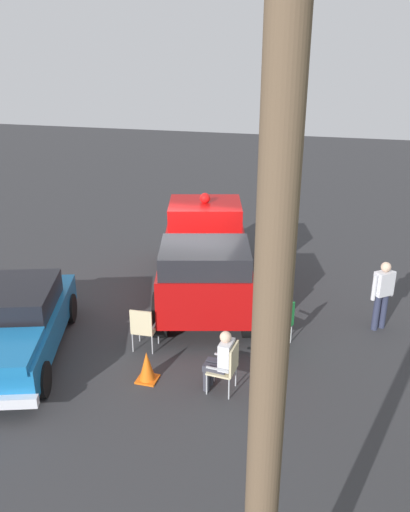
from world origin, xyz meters
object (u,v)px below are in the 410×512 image
(lawn_chair_spare, at_px, (143,326))
(traffic_cone, at_px, (147,367))
(classic_hot_rod, at_px, (14,325))
(spectator_standing, at_px, (383,291))
(spectator_seated, at_px, (221,359))
(lawn_chair_near_truck, at_px, (228,365))
(lawn_chair_by_car, at_px, (282,321))
(utility_pole, at_px, (267,401))
(vintage_fire_truck, at_px, (205,255))

(lawn_chair_spare, bearing_deg, traffic_cone, -154.90)
(classic_hot_rod, bearing_deg, spectator_standing, -66.07)
(classic_hot_rod, xyz_separation_m, spectator_seated, (-0.01, -4.45, -0.05))
(lawn_chair_near_truck, height_order, lawn_chair_by_car, same)
(lawn_chair_spare, bearing_deg, utility_pole, -149.61)
(lawn_chair_by_car, height_order, lawn_chair_spare, same)
(classic_hot_rod, distance_m, lawn_chair_near_truck, 4.58)
(lawn_chair_by_car, height_order, spectator_standing, spectator_standing)
(spectator_standing, relative_size, traffic_cone, 2.64)
(lawn_chair_near_truck, bearing_deg, lawn_chair_by_car, -20.93)
(spectator_standing, bearing_deg, utility_pole, 170.21)
(classic_hot_rod, height_order, lawn_chair_spare, classic_hot_rod)
(lawn_chair_by_car, relative_size, spectator_standing, 0.61)
(lawn_chair_spare, distance_m, spectator_standing, 5.48)
(lawn_chair_by_car, distance_m, traffic_cone, 3.13)
(vintage_fire_truck, distance_m, utility_pole, 9.66)
(lawn_chair_near_truck, relative_size, lawn_chair_spare, 1.00)
(vintage_fire_truck, xyz_separation_m, lawn_chair_spare, (-2.90, 0.56, -0.61))
(lawn_chair_by_car, distance_m, spectator_standing, 2.52)
(lawn_chair_spare, relative_size, spectator_seated, 0.79)
(lawn_chair_spare, bearing_deg, lawn_chair_near_truck, -114.30)
(vintage_fire_truck, relative_size, spectator_standing, 3.77)
(lawn_chair_near_truck, xyz_separation_m, spectator_standing, (3.31, -2.85, 0.37))
(lawn_chair_near_truck, distance_m, lawn_chair_by_car, 2.11)
(classic_hot_rod, bearing_deg, lawn_chair_spare, -69.82)
(vintage_fire_truck, xyz_separation_m, lawn_chair_by_car, (-1.87, -2.27, -0.61))
(lawn_chair_near_truck, height_order, utility_pole, utility_pole)
(classic_hot_rod, xyz_separation_m, spectator_standing, (3.30, -7.43, 0.22))
(classic_hot_rod, distance_m, lawn_chair_spare, 2.67)
(vintage_fire_truck, bearing_deg, spectator_seated, -160.16)
(classic_hot_rod, relative_size, utility_pole, 0.66)
(lawn_chair_spare, xyz_separation_m, spectator_seated, (-0.93, -1.95, 0.11))
(spectator_standing, height_order, utility_pole, utility_pole)
(spectator_seated, bearing_deg, vintage_fire_truck, 19.84)
(lawn_chair_spare, xyz_separation_m, spectator_standing, (2.38, -4.93, 0.37))
(classic_hot_rod, distance_m, spectator_seated, 4.45)
(spectator_standing, bearing_deg, classic_hot_rod, 113.93)
(spectator_standing, bearing_deg, traffic_cone, 127.18)
(lawn_chair_by_car, relative_size, traffic_cone, 1.61)
(vintage_fire_truck, height_order, lawn_chair_near_truck, vintage_fire_truck)
(lawn_chair_near_truck, relative_size, spectator_seated, 0.79)
(lawn_chair_near_truck, distance_m, spectator_seated, 0.17)
(lawn_chair_spare, bearing_deg, spectator_seated, -115.46)
(lawn_chair_by_car, xyz_separation_m, lawn_chair_spare, (-1.04, 2.83, 0.00))
(lawn_chair_by_car, height_order, traffic_cone, lawn_chair_by_car)
(lawn_chair_near_truck, relative_size, traffic_cone, 1.61)
(spectator_seated, height_order, spectator_standing, spectator_standing)
(vintage_fire_truck, height_order, lawn_chair_by_car, vintage_fire_truck)
(lawn_chair_by_car, relative_size, spectator_seated, 0.79)
(lawn_chair_near_truck, bearing_deg, classic_hot_rod, 89.79)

